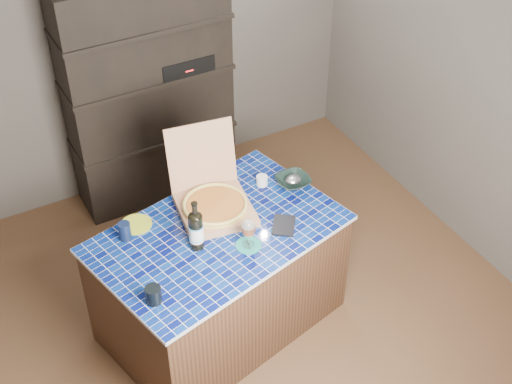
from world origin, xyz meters
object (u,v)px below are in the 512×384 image
kitchen_island (220,279)px  bowl (293,181)px  wine_glass (248,229)px  pizza_box (214,202)px  mead_bottle (196,230)px  dvd_case (284,225)px

kitchen_island → bowl: bowl is taller
kitchen_island → wine_glass: size_ratio=8.63×
pizza_box → bowl: size_ratio=2.73×
pizza_box → mead_bottle: (-0.23, -0.24, 0.06)m
kitchen_island → bowl: (0.62, 0.17, 0.42)m
wine_glass → bowl: 0.64m
kitchen_island → pizza_box: (0.07, 0.19, 0.46)m
pizza_box → wine_glass: pizza_box is taller
mead_bottle → kitchen_island: bearing=18.9°
dvd_case → bowl: 0.40m
wine_glass → dvd_case: wine_glass is taller
kitchen_island → dvd_case: 0.56m
dvd_case → bowl: bowl is taller
pizza_box → wine_glass: (0.03, -0.38, 0.07)m
kitchen_island → wine_glass: 0.57m
pizza_box → mead_bottle: bearing=-124.7°
mead_bottle → dvd_case: (0.53, -0.09, -0.12)m
dvd_case → bowl: (0.25, 0.31, 0.02)m
kitchen_island → bowl: size_ratio=7.66×
bowl → dvd_case: bearing=-128.8°
mead_bottle → wine_glass: 0.30m
mead_bottle → dvd_case: bearing=-9.6°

